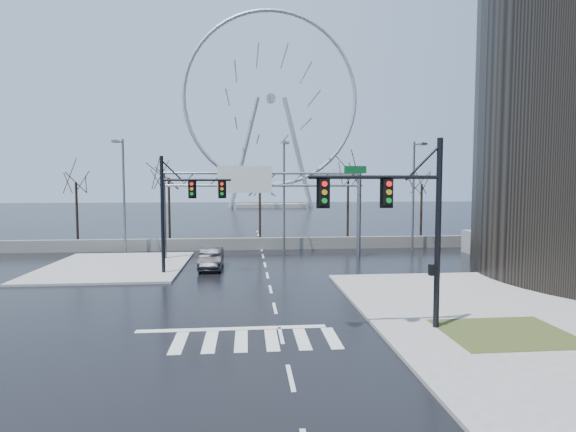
{
  "coord_description": "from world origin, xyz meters",
  "views": [
    {
      "loc": [
        -1.35,
        -21.74,
        6.13
      ],
      "look_at": [
        1.38,
        7.88,
        4.0
      ],
      "focal_mm": 28.0,
      "sensor_mm": 36.0,
      "label": 1
    }
  ],
  "objects": [
    {
      "name": "grass_strip",
      "position": [
        9.0,
        -5.0,
        0.15
      ],
      "size": [
        5.0,
        4.0,
        0.02
      ],
      "primitive_type": "cube",
      "color": "#2C3918",
      "rests_on": "sidewalk_near"
    },
    {
      "name": "barrier_wall",
      "position": [
        0.0,
        20.0,
        0.55
      ],
      "size": [
        52.0,
        0.5,
        1.1
      ],
      "primitive_type": "cube",
      "color": "slate",
      "rests_on": "ground"
    },
    {
      "name": "ferris_wheel",
      "position": [
        5.0,
        95.0,
        26.13
      ],
      "size": [
        45.0,
        6.0,
        50.91
      ],
      "color": "gray",
      "rests_on": "ground"
    },
    {
      "name": "signal_mast_near",
      "position": [
        5.14,
        -4.04,
        4.87
      ],
      "size": [
        5.52,
        0.41,
        8.0
      ],
      "color": "black",
      "rests_on": "ground"
    },
    {
      "name": "car",
      "position": [
        -3.93,
        10.85,
        0.75
      ],
      "size": [
        1.59,
        4.56,
        1.5
      ],
      "primitive_type": "imported",
      "rotation": [
        0.0,
        0.0,
        -0.0
      ],
      "color": "black",
      "rests_on": "ground"
    },
    {
      "name": "sidewalk_right_ext",
      "position": [
        10.0,
        2.0,
        0.07
      ],
      "size": [
        12.0,
        10.0,
        0.15
      ],
      "primitive_type": "cube",
      "color": "gray",
      "rests_on": "ground"
    },
    {
      "name": "tree_left",
      "position": [
        -9.0,
        23.5,
        5.98
      ],
      "size": [
        3.75,
        3.75,
        7.5
      ],
      "color": "black",
      "rests_on": "ground"
    },
    {
      "name": "tree_far_left",
      "position": [
        -18.0,
        24.0,
        5.57
      ],
      "size": [
        3.5,
        3.5,
        7.0
      ],
      "color": "black",
      "rests_on": "ground"
    },
    {
      "name": "streetlight_mid",
      "position": [
        2.0,
        18.16,
        5.89
      ],
      "size": [
        0.5,
        2.55,
        10.0
      ],
      "color": "slate",
      "rests_on": "ground"
    },
    {
      "name": "streetlight_right",
      "position": [
        14.0,
        18.16,
        5.89
      ],
      "size": [
        0.5,
        2.55,
        10.0
      ],
      "color": "slate",
      "rests_on": "ground"
    },
    {
      "name": "ground",
      "position": [
        0.0,
        0.0,
        0.0
      ],
      "size": [
        260.0,
        260.0,
        0.0
      ],
      "primitive_type": "plane",
      "color": "black",
      "rests_on": "ground"
    },
    {
      "name": "sign_gantry",
      "position": [
        -0.38,
        14.96,
        5.18
      ],
      "size": [
        16.36,
        0.4,
        7.6
      ],
      "color": "slate",
      "rests_on": "ground"
    },
    {
      "name": "signal_mast_far",
      "position": [
        -5.87,
        8.96,
        4.83
      ],
      "size": [
        4.72,
        0.41,
        8.0
      ],
      "color": "black",
      "rests_on": "ground"
    },
    {
      "name": "tree_center",
      "position": [
        0.0,
        24.5,
        5.17
      ],
      "size": [
        3.25,
        3.25,
        6.5
      ],
      "color": "black",
      "rests_on": "ground"
    },
    {
      "name": "tree_right",
      "position": [
        9.0,
        23.5,
        6.22
      ],
      "size": [
        3.9,
        3.9,
        7.8
      ],
      "color": "black",
      "rests_on": "ground"
    },
    {
      "name": "tree_far_right",
      "position": [
        17.0,
        24.0,
        5.41
      ],
      "size": [
        3.4,
        3.4,
        6.8
      ],
      "color": "black",
      "rests_on": "ground"
    },
    {
      "name": "streetlight_left",
      "position": [
        -12.0,
        18.16,
        5.89
      ],
      "size": [
        0.5,
        2.55,
        10.0
      ],
      "color": "slate",
      "rests_on": "ground"
    },
    {
      "name": "sidewalk_far",
      "position": [
        -11.0,
        12.0,
        0.07
      ],
      "size": [
        10.0,
        12.0,
        0.15
      ],
      "primitive_type": "cube",
      "color": "gray",
      "rests_on": "ground"
    }
  ]
}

